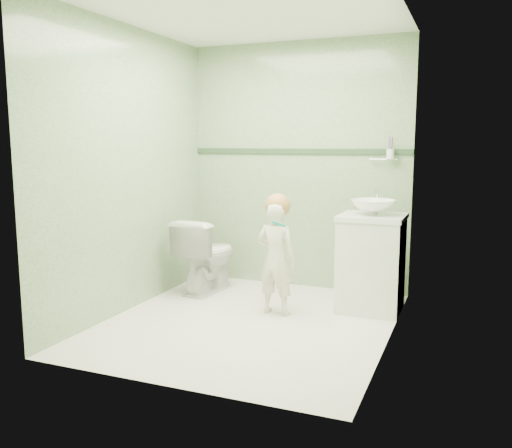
% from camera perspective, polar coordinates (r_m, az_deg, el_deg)
% --- Properties ---
extents(ground, '(2.50, 2.50, 0.00)m').
position_cam_1_polar(ground, '(4.41, -0.74, -10.33)').
color(ground, silver).
rests_on(ground, ground).
extents(room_shell, '(2.50, 2.54, 2.40)m').
position_cam_1_polar(room_shell, '(4.18, -0.77, 5.41)').
color(room_shell, gray).
rests_on(room_shell, ground).
extents(trim_stripe, '(2.20, 0.02, 0.05)m').
position_cam_1_polar(trim_stripe, '(5.34, 4.42, 7.68)').
color(trim_stripe, '#2D482E').
rests_on(trim_stripe, room_shell).
extents(vanity, '(0.52, 0.50, 0.80)m').
position_cam_1_polar(vanity, '(4.73, 12.05, -4.20)').
color(vanity, white).
rests_on(vanity, ground).
extents(counter, '(0.54, 0.52, 0.04)m').
position_cam_1_polar(counter, '(4.66, 12.21, 0.72)').
color(counter, white).
rests_on(counter, vanity).
extents(basin, '(0.37, 0.37, 0.13)m').
position_cam_1_polar(basin, '(4.65, 12.24, 1.75)').
color(basin, white).
rests_on(basin, counter).
extents(faucet, '(0.03, 0.13, 0.18)m').
position_cam_1_polar(faucet, '(4.82, 12.65, 2.93)').
color(faucet, silver).
rests_on(faucet, counter).
extents(cup_holder, '(0.26, 0.07, 0.21)m').
position_cam_1_polar(cup_holder, '(5.09, 13.92, 7.19)').
color(cup_holder, silver).
rests_on(cup_holder, room_shell).
extents(toilet, '(0.46, 0.73, 0.72)m').
position_cam_1_polar(toilet, '(5.25, -5.21, -3.26)').
color(toilet, white).
rests_on(toilet, ground).
extents(toddler, '(0.36, 0.26, 0.95)m').
position_cam_1_polar(toddler, '(4.52, 2.13, -3.66)').
color(toddler, silver).
rests_on(toddler, ground).
extents(hair_cap, '(0.21, 0.21, 0.21)m').
position_cam_1_polar(hair_cap, '(4.47, 2.27, 1.91)').
color(hair_cap, '#B37B43').
rests_on(hair_cap, toddler).
extents(teal_toothbrush, '(0.11, 0.13, 0.08)m').
position_cam_1_polar(teal_toothbrush, '(4.32, 2.35, 0.06)').
color(teal_toothbrush, '#04958E').
rests_on(teal_toothbrush, toddler).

